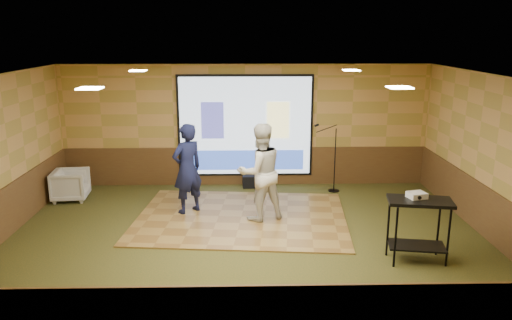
{
  "coord_description": "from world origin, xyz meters",
  "views": [
    {
      "loc": [
        -0.03,
        -8.61,
        3.74
      ],
      "look_at": [
        0.2,
        0.87,
        1.3
      ],
      "focal_mm": 35.0,
      "sensor_mm": 36.0,
      "label": 1
    }
  ],
  "objects_px": {
    "mic_stand": "(332,171)",
    "duffel_bag": "(252,181)",
    "av_table": "(419,217)",
    "player_left": "(187,169)",
    "projector": "(417,195)",
    "projector_screen": "(245,127)",
    "dance_floor": "(241,217)",
    "player_right": "(260,172)",
    "banquet_chair": "(71,185)"
  },
  "relations": [
    {
      "from": "av_table",
      "to": "mic_stand",
      "type": "xyz_separation_m",
      "value": [
        -0.77,
        3.81,
        -0.29
      ]
    },
    {
      "from": "player_right",
      "to": "av_table",
      "type": "relative_size",
      "value": 1.83
    },
    {
      "from": "player_right",
      "to": "av_table",
      "type": "distance_m",
      "value": 3.22
    },
    {
      "from": "player_left",
      "to": "projector",
      "type": "bearing_deg",
      "value": 110.91
    },
    {
      "from": "dance_floor",
      "to": "player_left",
      "type": "relative_size",
      "value": 2.25
    },
    {
      "from": "player_right",
      "to": "projector",
      "type": "xyz_separation_m",
      "value": [
        2.53,
        -1.86,
        0.11
      ]
    },
    {
      "from": "projector_screen",
      "to": "av_table",
      "type": "bearing_deg",
      "value": -57.02
    },
    {
      "from": "player_left",
      "to": "player_right",
      "type": "distance_m",
      "value": 1.56
    },
    {
      "from": "banquet_chair",
      "to": "mic_stand",
      "type": "bearing_deg",
      "value": -90.84
    },
    {
      "from": "dance_floor",
      "to": "banquet_chair",
      "type": "bearing_deg",
      "value": 162.01
    },
    {
      "from": "player_right",
      "to": "player_left",
      "type": "bearing_deg",
      "value": -38.51
    },
    {
      "from": "dance_floor",
      "to": "av_table",
      "type": "xyz_separation_m",
      "value": [
        2.94,
        -2.06,
        0.77
      ]
    },
    {
      "from": "player_left",
      "to": "projector",
      "type": "xyz_separation_m",
      "value": [
        4.03,
        -2.29,
        0.15
      ]
    },
    {
      "from": "player_left",
      "to": "player_right",
      "type": "relative_size",
      "value": 0.96
    },
    {
      "from": "player_left",
      "to": "av_table",
      "type": "xyz_separation_m",
      "value": [
        4.06,
        -2.38,
        -0.2
      ]
    },
    {
      "from": "player_right",
      "to": "duffel_bag",
      "type": "relative_size",
      "value": 4.15
    },
    {
      "from": "duffel_bag",
      "to": "dance_floor",
      "type": "bearing_deg",
      "value": -97.03
    },
    {
      "from": "dance_floor",
      "to": "duffel_bag",
      "type": "distance_m",
      "value": 2.16
    },
    {
      "from": "dance_floor",
      "to": "mic_stand",
      "type": "xyz_separation_m",
      "value": [
        2.17,
        1.75,
        0.48
      ]
    },
    {
      "from": "av_table",
      "to": "banquet_chair",
      "type": "height_order",
      "value": "av_table"
    },
    {
      "from": "player_right",
      "to": "mic_stand",
      "type": "distance_m",
      "value": 2.64
    },
    {
      "from": "banquet_chair",
      "to": "av_table",
      "type": "bearing_deg",
      "value": -121.31
    },
    {
      "from": "projector_screen",
      "to": "player_left",
      "type": "height_order",
      "value": "projector_screen"
    },
    {
      "from": "dance_floor",
      "to": "projector",
      "type": "distance_m",
      "value": 3.68
    },
    {
      "from": "player_right",
      "to": "av_table",
      "type": "bearing_deg",
      "value": 120.24
    },
    {
      "from": "dance_floor",
      "to": "player_right",
      "type": "height_order",
      "value": "player_right"
    },
    {
      "from": "mic_stand",
      "to": "player_right",
      "type": "bearing_deg",
      "value": -123.87
    },
    {
      "from": "projector",
      "to": "duffel_bag",
      "type": "xyz_separation_m",
      "value": [
        -2.65,
        4.11,
        -0.98
      ]
    },
    {
      "from": "mic_stand",
      "to": "duffel_bag",
      "type": "relative_size",
      "value": 3.49
    },
    {
      "from": "dance_floor",
      "to": "duffel_bag",
      "type": "bearing_deg",
      "value": 82.97
    },
    {
      "from": "duffel_bag",
      "to": "banquet_chair",
      "type": "bearing_deg",
      "value": -168.12
    },
    {
      "from": "player_left",
      "to": "projector",
      "type": "height_order",
      "value": "player_left"
    },
    {
      "from": "dance_floor",
      "to": "player_right",
      "type": "bearing_deg",
      "value": -15.97
    },
    {
      "from": "dance_floor",
      "to": "av_table",
      "type": "height_order",
      "value": "av_table"
    },
    {
      "from": "player_right",
      "to": "duffel_bag",
      "type": "distance_m",
      "value": 2.42
    },
    {
      "from": "projector_screen",
      "to": "duffel_bag",
      "type": "relative_size",
      "value": 6.97
    },
    {
      "from": "duffel_bag",
      "to": "player_left",
      "type": "bearing_deg",
      "value": -127.22
    },
    {
      "from": "projector",
      "to": "projector_screen",
      "type": "bearing_deg",
      "value": 108.92
    },
    {
      "from": "player_right",
      "to": "av_table",
      "type": "xyz_separation_m",
      "value": [
        2.56,
        -1.95,
        -0.24
      ]
    },
    {
      "from": "mic_stand",
      "to": "duffel_bag",
      "type": "distance_m",
      "value": 1.98
    },
    {
      "from": "av_table",
      "to": "duffel_bag",
      "type": "xyz_separation_m",
      "value": [
        -2.68,
        4.2,
        -0.63
      ]
    },
    {
      "from": "player_left",
      "to": "mic_stand",
      "type": "distance_m",
      "value": 3.63
    },
    {
      "from": "projector",
      "to": "banquet_chair",
      "type": "distance_m",
      "value": 7.58
    },
    {
      "from": "mic_stand",
      "to": "duffel_bag",
      "type": "height_order",
      "value": "mic_stand"
    },
    {
      "from": "projector",
      "to": "duffel_bag",
      "type": "distance_m",
      "value": 4.99
    },
    {
      "from": "dance_floor",
      "to": "duffel_bag",
      "type": "xyz_separation_m",
      "value": [
        0.26,
        2.14,
        0.13
      ]
    },
    {
      "from": "projector_screen",
      "to": "banquet_chair",
      "type": "bearing_deg",
      "value": -165.11
    },
    {
      "from": "player_left",
      "to": "player_right",
      "type": "xyz_separation_m",
      "value": [
        1.5,
        -0.43,
        0.04
      ]
    },
    {
      "from": "mic_stand",
      "to": "banquet_chair",
      "type": "height_order",
      "value": "mic_stand"
    },
    {
      "from": "player_left",
      "to": "duffel_bag",
      "type": "height_order",
      "value": "player_left"
    }
  ]
}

